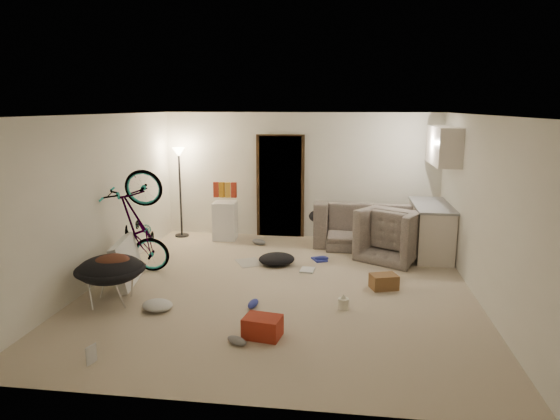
# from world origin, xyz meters

# --- Properties ---
(floor) EXTENTS (5.50, 6.00, 0.02)m
(floor) POSITION_xyz_m (0.00, 0.00, -0.01)
(floor) COLOR beige
(floor) RESTS_ON ground
(ceiling) EXTENTS (5.50, 6.00, 0.02)m
(ceiling) POSITION_xyz_m (0.00, 0.00, 2.51)
(ceiling) COLOR white
(ceiling) RESTS_ON wall_back
(wall_back) EXTENTS (5.50, 0.02, 2.50)m
(wall_back) POSITION_xyz_m (0.00, 3.01, 1.25)
(wall_back) COLOR white
(wall_back) RESTS_ON floor
(wall_front) EXTENTS (5.50, 0.02, 2.50)m
(wall_front) POSITION_xyz_m (0.00, -3.01, 1.25)
(wall_front) COLOR white
(wall_front) RESTS_ON floor
(wall_left) EXTENTS (0.02, 6.00, 2.50)m
(wall_left) POSITION_xyz_m (-2.76, 0.00, 1.25)
(wall_left) COLOR white
(wall_left) RESTS_ON floor
(wall_right) EXTENTS (0.02, 6.00, 2.50)m
(wall_right) POSITION_xyz_m (2.76, 0.00, 1.25)
(wall_right) COLOR white
(wall_right) RESTS_ON floor
(doorway) EXTENTS (0.85, 0.10, 2.04)m
(doorway) POSITION_xyz_m (-0.40, 2.97, 1.02)
(doorway) COLOR black
(doorway) RESTS_ON floor
(door_trim) EXTENTS (0.97, 0.04, 2.10)m
(door_trim) POSITION_xyz_m (-0.40, 2.94, 1.02)
(door_trim) COLOR #352312
(door_trim) RESTS_ON floor
(floor_lamp) EXTENTS (0.28, 0.28, 1.81)m
(floor_lamp) POSITION_xyz_m (-2.40, 2.65, 1.31)
(floor_lamp) COLOR black
(floor_lamp) RESTS_ON floor
(kitchen_counter) EXTENTS (0.60, 1.50, 0.88)m
(kitchen_counter) POSITION_xyz_m (2.43, 2.00, 0.44)
(kitchen_counter) COLOR beige
(kitchen_counter) RESTS_ON floor
(counter_top) EXTENTS (0.64, 1.54, 0.04)m
(counter_top) POSITION_xyz_m (2.43, 2.00, 0.90)
(counter_top) COLOR gray
(counter_top) RESTS_ON kitchen_counter
(kitchen_uppers) EXTENTS (0.38, 1.40, 0.65)m
(kitchen_uppers) POSITION_xyz_m (2.56, 2.00, 1.95)
(kitchen_uppers) COLOR beige
(kitchen_uppers) RESTS_ON wall_right
(sofa) EXTENTS (2.22, 0.92, 0.64)m
(sofa) POSITION_xyz_m (1.44, 2.45, 0.32)
(sofa) COLOR #333A33
(sofa) RESTS_ON floor
(armchair) EXTENTS (1.33, 1.29, 0.66)m
(armchair) POSITION_xyz_m (1.82, 1.74, 0.33)
(armchair) COLOR #333A33
(armchair) RESTS_ON floor
(bicycle) EXTENTS (1.77, 0.89, 0.99)m
(bicycle) POSITION_xyz_m (-2.30, 0.32, 0.45)
(bicycle) COLOR black
(bicycle) RESTS_ON floor
(book_asset) EXTENTS (0.24, 0.20, 0.02)m
(book_asset) POSITION_xyz_m (-1.67, -2.55, 0.01)
(book_asset) COLOR maroon
(book_asset) RESTS_ON floor
(mini_fridge) EXTENTS (0.47, 0.47, 0.75)m
(mini_fridge) POSITION_xyz_m (-1.46, 2.55, 0.38)
(mini_fridge) COLOR white
(mini_fridge) RESTS_ON floor
(snack_box_0) EXTENTS (0.11, 0.08, 0.30)m
(snack_box_0) POSITION_xyz_m (-1.63, 2.55, 1.00)
(snack_box_0) COLOR maroon
(snack_box_0) RESTS_ON mini_fridge
(snack_box_1) EXTENTS (0.11, 0.09, 0.30)m
(snack_box_1) POSITION_xyz_m (-1.51, 2.55, 1.00)
(snack_box_1) COLOR orange
(snack_box_1) RESTS_ON mini_fridge
(snack_box_2) EXTENTS (0.12, 0.10, 0.30)m
(snack_box_2) POSITION_xyz_m (-1.39, 2.55, 1.00)
(snack_box_2) COLOR gold
(snack_box_2) RESTS_ON mini_fridge
(snack_box_3) EXTENTS (0.10, 0.08, 0.30)m
(snack_box_3) POSITION_xyz_m (-1.27, 2.55, 1.00)
(snack_box_3) COLOR maroon
(snack_box_3) RESTS_ON mini_fridge
(saucer_chair) EXTENTS (0.93, 0.93, 0.66)m
(saucer_chair) POSITION_xyz_m (-2.18, -0.91, 0.39)
(saucer_chair) COLOR silver
(saucer_chair) RESTS_ON floor
(hoodie) EXTENTS (0.61, 0.58, 0.22)m
(hoodie) POSITION_xyz_m (-2.13, -0.94, 0.59)
(hoodie) COLOR #4E281B
(hoodie) RESTS_ON saucer_chair
(sofa_drape) EXTENTS (0.65, 0.58, 0.28)m
(sofa_drape) POSITION_xyz_m (0.49, 2.45, 0.54)
(sofa_drape) COLOR black
(sofa_drape) RESTS_ON sofa
(tv_box) EXTENTS (0.43, 1.05, 0.68)m
(tv_box) POSITION_xyz_m (-2.30, -0.16, 0.34)
(tv_box) COLOR silver
(tv_box) RESTS_ON floor
(drink_case_a) EXTENTS (0.44, 0.37, 0.21)m
(drink_case_a) POSITION_xyz_m (1.50, 0.13, 0.11)
(drink_case_a) COLOR brown
(drink_case_a) RESTS_ON floor
(drink_case_b) EXTENTS (0.47, 0.38, 0.24)m
(drink_case_b) POSITION_xyz_m (0.00, -1.64, 0.12)
(drink_case_b) COLOR maroon
(drink_case_b) RESTS_ON floor
(juicer) EXTENTS (0.14, 0.14, 0.20)m
(juicer) POSITION_xyz_m (0.92, -0.69, 0.08)
(juicer) COLOR silver
(juicer) RESTS_ON floor
(newspaper) EXTENTS (0.57, 0.62, 0.01)m
(newspaper) POSITION_xyz_m (-0.69, 1.08, 0.00)
(newspaper) COLOR #B0ABA2
(newspaper) RESTS_ON floor
(book_blue) EXTENTS (0.31, 0.34, 0.03)m
(book_blue) POSITION_xyz_m (0.49, 1.38, 0.01)
(book_blue) COLOR #2B359B
(book_blue) RESTS_ON floor
(book_white) EXTENTS (0.24, 0.30, 0.03)m
(book_white) POSITION_xyz_m (0.33, 0.79, 0.01)
(book_white) COLOR silver
(book_white) RESTS_ON floor
(shoe_0) EXTENTS (0.26, 0.15, 0.09)m
(shoe_0) POSITION_xyz_m (0.53, 1.35, 0.04)
(shoe_0) COLOR #2B359B
(shoe_0) RESTS_ON floor
(shoe_1) EXTENTS (0.33, 0.24, 0.11)m
(shoe_1) POSITION_xyz_m (-0.72, 2.21, 0.06)
(shoe_1) COLOR slate
(shoe_1) RESTS_ON floor
(shoe_2) EXTENTS (0.16, 0.28, 0.10)m
(shoe_2) POSITION_xyz_m (-0.27, -0.80, 0.05)
(shoe_2) COLOR #2B359B
(shoe_2) RESTS_ON floor
(shoe_3) EXTENTS (0.28, 0.21, 0.10)m
(shoe_3) POSITION_xyz_m (-0.25, -1.87, 0.05)
(shoe_3) COLOR slate
(shoe_3) RESTS_ON floor
(clothes_lump_a) EXTENTS (0.73, 0.68, 0.20)m
(clothes_lump_a) POSITION_xyz_m (-0.21, 1.04, 0.10)
(clothes_lump_a) COLOR black
(clothes_lump_a) RESTS_ON floor
(clothes_lump_c) EXTENTS (0.50, 0.47, 0.13)m
(clothes_lump_c) POSITION_xyz_m (-1.49, -1.05, 0.06)
(clothes_lump_c) COLOR silver
(clothes_lump_c) RESTS_ON floor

